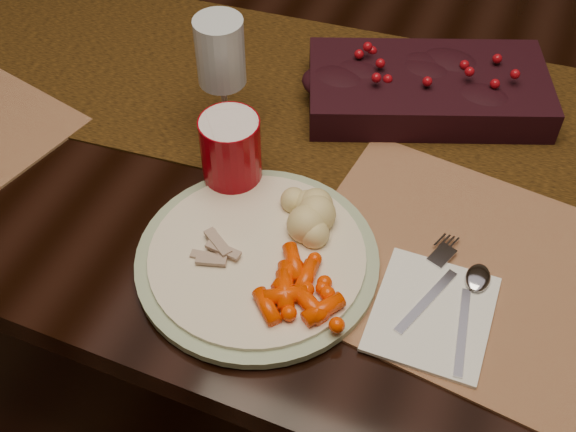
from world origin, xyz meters
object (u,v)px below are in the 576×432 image
at_px(placemat_main, 488,278).
at_px(dining_table, 363,270).
at_px(baby_carrots, 298,291).
at_px(turkey_shreds, 208,248).
at_px(napkin, 432,313).
at_px(red_cup, 231,153).
at_px(mashed_potatoes, 305,211).
at_px(wine_glass, 223,79).
at_px(centerpiece, 428,84).
at_px(dinner_plate, 257,258).

bearing_deg(placemat_main, dining_table, 137.56).
xyz_separation_m(placemat_main, baby_carrots, (-0.20, -0.12, 0.03)).
height_order(dining_table, turkey_shreds, turkey_shreds).
bearing_deg(dining_table, placemat_main, -49.03).
height_order(napkin, red_cup, red_cup).
height_order(mashed_potatoes, wine_glass, wine_glass).
xyz_separation_m(baby_carrots, red_cup, (-0.15, 0.15, 0.03)).
relative_size(mashed_potatoes, napkin, 0.55).
bearing_deg(centerpiece, dining_table, -135.00).
bearing_deg(baby_carrots, placemat_main, 31.81).
xyz_separation_m(centerpiece, baby_carrots, (-0.04, -0.40, -0.01)).
height_order(dining_table, wine_glass, wine_glass).
bearing_deg(dining_table, baby_carrots, -88.71).
relative_size(placemat_main, mashed_potatoes, 5.31).
distance_m(red_cup, wine_glass, 0.12).
bearing_deg(wine_glass, dinner_plate, -55.87).
height_order(centerpiece, placemat_main, centerpiece).
bearing_deg(centerpiece, wine_glass, -146.99).
distance_m(baby_carrots, napkin, 0.15).
relative_size(baby_carrots, wine_glass, 0.63).
distance_m(dinner_plate, wine_glass, 0.26).
bearing_deg(dinner_plate, baby_carrots, -28.80).
bearing_deg(dining_table, napkin, -63.60).
xyz_separation_m(napkin, red_cup, (-0.30, 0.10, 0.05)).
xyz_separation_m(dining_table, baby_carrots, (0.01, -0.36, 0.40)).
distance_m(turkey_shreds, wine_glass, 0.25).
xyz_separation_m(turkey_shreds, red_cup, (-0.03, 0.13, 0.03)).
xyz_separation_m(centerpiece, turkey_shreds, (-0.16, -0.39, -0.01)).
bearing_deg(dinner_plate, centerpiece, 73.45).
bearing_deg(turkey_shreds, baby_carrots, -8.47).
height_order(mashed_potatoes, napkin, mashed_potatoes).
bearing_deg(mashed_potatoes, red_cup, 160.16).
bearing_deg(red_cup, dining_table, 55.28).
xyz_separation_m(placemat_main, dinner_plate, (-0.26, -0.08, 0.01)).
distance_m(dinner_plate, napkin, 0.22).
bearing_deg(placemat_main, centerpiece, 125.15).
xyz_separation_m(dining_table, dinner_plate, (-0.06, -0.32, 0.39)).
xyz_separation_m(dinner_plate, turkey_shreds, (-0.06, -0.02, 0.02)).
bearing_deg(centerpiece, dinner_plate, -106.55).
xyz_separation_m(dining_table, napkin, (0.15, -0.31, 0.38)).
relative_size(centerpiece, wine_glass, 1.89).
distance_m(mashed_potatoes, napkin, 0.19).
relative_size(centerpiece, mashed_potatoes, 4.12).
relative_size(mashed_potatoes, turkey_shreds, 1.12).
relative_size(dinner_plate, wine_glass, 1.62).
xyz_separation_m(centerpiece, wine_glass, (-0.25, -0.16, 0.05)).
distance_m(placemat_main, dinner_plate, 0.28).
xyz_separation_m(centerpiece, dinner_plate, (-0.11, -0.37, -0.03)).
relative_size(napkin, wine_glass, 0.84).
height_order(mashed_potatoes, red_cup, red_cup).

